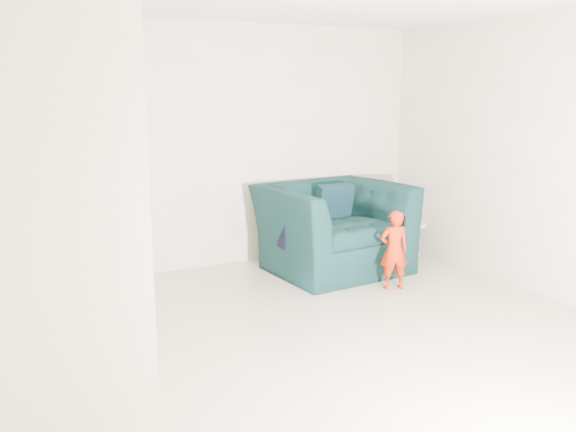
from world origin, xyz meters
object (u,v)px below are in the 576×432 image
object	(u,v)px
armchair	(333,228)
toddler	(394,250)
staircase	(40,249)
side_table	(409,233)

from	to	relation	value
armchair	toddler	size ratio (longest dim) A/B	1.82
toddler	staircase	xyz separation A→B (m)	(-3.31, -0.60, 0.54)
toddler	side_table	world-z (taller)	toddler
side_table	staircase	world-z (taller)	staircase
side_table	staircase	bearing A→B (deg)	-159.54
armchair	toddler	world-z (taller)	armchair
toddler	side_table	bearing A→B (deg)	-117.74
armchair	side_table	world-z (taller)	armchair
toddler	staircase	bearing A→B (deg)	26.20
armchair	side_table	size ratio (longest dim) A/B	3.63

